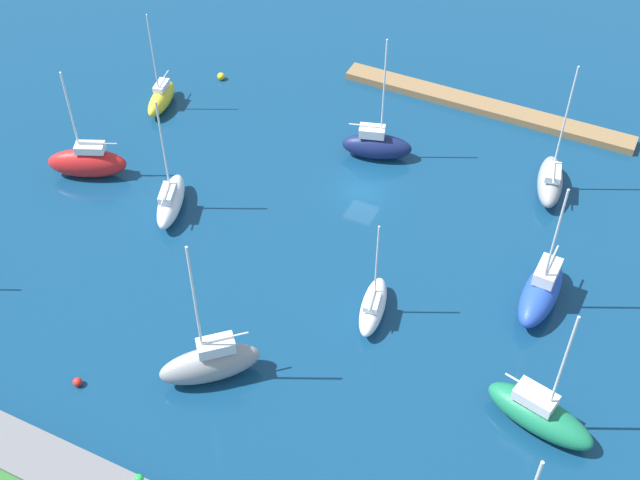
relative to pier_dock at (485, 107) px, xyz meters
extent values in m
plane|color=navy|center=(5.77, 15.54, -0.34)|extent=(160.00, 160.00, 0.00)
cube|color=olive|center=(0.00, 0.00, 0.00)|extent=(27.75, 2.13, 0.69)
sphere|color=green|center=(5.22, 48.09, 4.54)|extent=(0.56, 0.56, 0.56)
ellipsoid|color=gray|center=(-8.33, 8.86, 0.75)|extent=(3.34, 6.56, 2.18)
cube|color=silver|center=(-8.44, 9.35, 2.14)|extent=(1.68, 2.47, 0.60)
cylinder|color=silver|center=(-8.27, 8.56, 6.81)|extent=(0.15, 0.15, 9.94)
cylinder|color=silver|center=(-8.56, 9.91, 2.59)|extent=(0.71, 2.74, 0.12)
ellipsoid|color=white|center=(-0.36, 27.72, 0.55)|extent=(2.73, 5.77, 1.80)
cube|color=silver|center=(-0.45, 28.15, 1.69)|extent=(1.38, 2.16, 0.48)
cylinder|color=silver|center=(-0.31, 27.44, 4.89)|extent=(0.13, 0.13, 6.87)
cylinder|color=silver|center=(-0.51, 28.45, 2.08)|extent=(0.50, 2.02, 0.11)
ellipsoid|color=#19724C|center=(-13.64, 31.70, 0.74)|extent=(7.75, 4.09, 2.17)
cube|color=silver|center=(-13.06, 31.57, 2.25)|extent=(2.92, 2.07, 0.85)
cylinder|color=silver|center=(-14.00, 31.78, 6.32)|extent=(0.18, 0.18, 8.98)
cylinder|color=silver|center=(-12.43, 31.43, 2.82)|extent=(3.17, 0.84, 0.14)
ellipsoid|color=yellow|center=(27.50, 12.80, 0.60)|extent=(2.63, 5.47, 1.89)
cube|color=silver|center=(27.58, 12.38, 1.81)|extent=(1.33, 2.05, 0.54)
cylinder|color=silver|center=(27.45, 13.05, 5.55)|extent=(0.13, 0.13, 8.01)
cylinder|color=silver|center=(27.70, 11.78, 2.23)|extent=(0.61, 2.57, 0.10)
ellipsoid|color=#2347B2|center=(-10.92, 21.48, 0.86)|extent=(2.76, 7.16, 2.41)
cube|color=silver|center=(-10.94, 20.91, 2.59)|extent=(1.58, 2.60, 1.03)
cylinder|color=silver|center=(-10.90, 21.83, 6.60)|extent=(0.17, 0.17, 9.06)
cylinder|color=silver|center=(-10.97, 20.28, 3.25)|extent=(0.26, 3.10, 0.14)
ellipsoid|color=#141E4C|center=(6.48, 10.85, 0.80)|extent=(6.45, 3.83, 2.29)
cube|color=silver|center=(6.94, 10.99, 2.38)|extent=(2.47, 1.87, 0.85)
cylinder|color=silver|center=(6.19, 10.76, 6.70)|extent=(0.15, 0.15, 9.50)
cylinder|color=silver|center=(7.53, 11.17, 2.95)|extent=(2.72, 0.94, 0.12)
ellipsoid|color=gray|center=(7.37, 37.49, 1.00)|extent=(6.54, 6.18, 2.68)
cube|color=silver|center=(6.96, 37.12, 2.80)|extent=(2.70, 2.61, 0.92)
cylinder|color=silver|center=(7.62, 37.72, 7.31)|extent=(0.16, 0.16, 9.94)
cylinder|color=silver|center=(6.46, 36.68, 3.41)|extent=(2.41, 2.18, 0.13)
ellipsoid|color=white|center=(18.85, 24.56, 0.69)|extent=(3.85, 6.50, 2.06)
cube|color=silver|center=(18.68, 25.03, 2.02)|extent=(1.79, 2.49, 0.60)
cylinder|color=silver|center=(18.96, 24.27, 6.00)|extent=(0.15, 0.15, 8.56)
cylinder|color=silver|center=(18.50, 25.51, 2.47)|extent=(1.02, 2.53, 0.12)
ellipsoid|color=red|center=(27.67, 23.81, 0.99)|extent=(6.96, 4.59, 2.67)
cube|color=silver|center=(27.18, 23.59, 2.67)|extent=(2.71, 2.11, 0.69)
cylinder|color=silver|center=(27.97, 23.94, 6.20)|extent=(0.16, 0.16, 7.74)
cylinder|color=silver|center=(26.49, 23.29, 3.16)|extent=(3.01, 1.42, 0.13)
sphere|color=yellow|center=(24.86, 6.40, 0.02)|extent=(0.73, 0.73, 0.73)
sphere|color=red|center=(15.14, 42.01, -0.03)|extent=(0.64, 0.64, 0.64)
camera|label=1|loc=(-14.08, 65.14, 46.69)|focal=47.33mm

